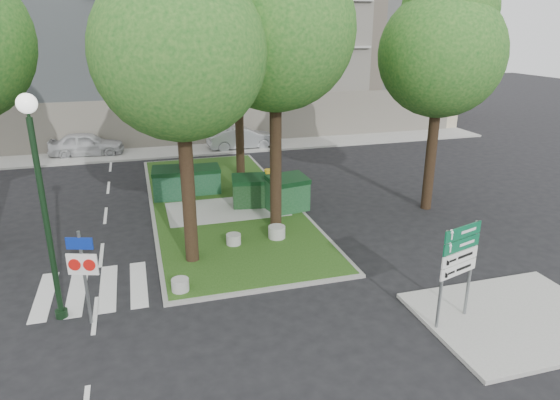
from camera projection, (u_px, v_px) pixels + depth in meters
name	position (u px, v px, depth m)	size (l,w,h in m)	color
ground	(253.00, 292.00, 15.02)	(120.00, 120.00, 0.00)	black
median_island	(222.00, 203.00, 22.38)	(6.00, 16.00, 0.12)	#1E4413
median_kerb	(222.00, 203.00, 22.38)	(6.30, 16.30, 0.10)	gray
sidewalk_corner	(515.00, 318.00, 13.56)	(5.00, 4.00, 0.12)	#999993
building_sidewalk	(186.00, 151.00, 31.75)	(42.00, 3.00, 0.12)	#999993
zebra_crossing	(124.00, 286.00, 15.38)	(5.00, 3.00, 0.01)	silver
apartment_building	(167.00, 20.00, 35.92)	(41.00, 12.00, 16.00)	tan
tree_median_near_left	(181.00, 35.00, 14.54)	(5.20, 5.20, 10.53)	black
tree_median_near_right	(277.00, 13.00, 17.06)	(5.60, 5.60, 11.46)	black
tree_median_mid	(178.00, 41.00, 20.67)	(4.80, 4.80, 9.99)	black
tree_median_far	(238.00, 9.00, 23.80)	(5.80, 5.80, 11.93)	black
tree_street_right	(444.00, 42.00, 19.71)	(5.00, 5.00, 10.06)	black
dumpster_a	(171.00, 183.00, 22.59)	(1.70, 1.28, 1.47)	#0F3920
dumpster_b	(205.00, 180.00, 23.41)	(1.42, 0.99, 1.32)	#134425
dumpster_c	(249.00, 191.00, 21.66)	(1.62, 1.26, 1.38)	black
dumpster_d	(288.00, 193.00, 21.13)	(1.85, 1.45, 1.54)	#144420
bollard_left	(180.00, 285.00, 14.81)	(0.52, 0.52, 0.37)	#9F9F9A
bollard_right	(277.00, 232.00, 18.50)	(0.63, 0.63, 0.45)	#A1A19C
bollard_mid	(234.00, 239.00, 17.97)	(0.53, 0.53, 0.38)	#9B9B96
litter_bin	(269.00, 177.00, 24.81)	(0.42, 0.42, 0.73)	gold
street_lamp	(40.00, 185.00, 12.47)	(0.49, 0.49, 6.09)	black
traffic_sign_pole	(83.00, 266.00, 12.89)	(0.78, 0.30, 2.68)	slate
directional_sign	(459.00, 259.00, 12.78)	(1.32, 0.45, 2.73)	slate
car_white	(87.00, 144.00, 30.45)	(1.75, 4.35, 1.48)	silver
car_silver	(242.00, 138.00, 32.22)	(1.54, 4.41, 1.45)	#A3A7AB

